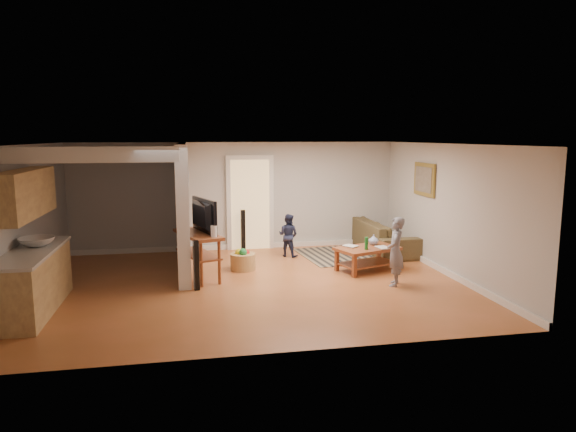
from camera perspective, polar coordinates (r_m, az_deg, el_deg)
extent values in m
plane|color=#9B5727|center=(9.34, -3.90, -7.57)|extent=(7.50, 7.50, 0.00)
cube|color=beige|center=(12.02, -5.69, 2.20)|extent=(7.50, 0.04, 2.50)
cube|color=beige|center=(9.39, -27.33, -0.63)|extent=(0.04, 6.00, 2.50)
cube|color=beige|center=(10.20, 17.42, 0.64)|extent=(0.04, 6.00, 2.50)
cube|color=white|center=(8.95, -4.07, 7.96)|extent=(7.50, 6.00, 0.04)
cube|color=beige|center=(10.44, -11.49, 1.05)|extent=(0.15, 3.10, 2.50)
cube|color=white|center=(8.90, -11.59, -0.29)|extent=(0.22, 0.10, 2.50)
cube|color=white|center=(12.18, -5.59, -3.38)|extent=(7.50, 0.04, 0.12)
cube|color=white|center=(10.42, 16.97, -5.85)|extent=(0.04, 6.00, 0.12)
cube|color=#D8B272|center=(12.01, -4.22, 1.26)|extent=(0.90, 0.06, 2.10)
cube|color=#A27A4A|center=(8.71, -26.40, -6.63)|extent=(0.60, 2.20, 0.90)
cube|color=beige|center=(8.61, -26.62, -3.61)|extent=(0.64, 2.24, 0.05)
cube|color=#A27A4A|center=(8.48, -27.16, 2.21)|extent=(0.35, 2.00, 0.70)
imported|color=silver|center=(8.88, -26.11, -3.04)|extent=(0.54, 0.54, 0.19)
cube|color=black|center=(9.72, -11.14, 4.05)|extent=(0.03, 0.40, 0.34)
cube|color=black|center=(10.22, -11.13, 4.28)|extent=(0.03, 0.40, 0.34)
cube|color=black|center=(10.72, -11.12, 4.49)|extent=(0.03, 0.40, 0.34)
cube|color=olive|center=(11.02, 14.91, 3.95)|extent=(0.04, 0.90, 0.68)
cube|color=black|center=(11.73, 7.72, -4.18)|extent=(2.71, 2.12, 0.01)
imported|color=#413620|center=(12.21, 10.41, -3.76)|extent=(0.98, 2.39, 0.69)
cube|color=brown|center=(10.25, 8.81, -3.61)|extent=(1.37, 1.07, 0.06)
cube|color=silver|center=(10.25, 8.81, -3.58)|extent=(0.85, 0.65, 0.02)
cube|color=brown|center=(10.31, 8.78, -5.19)|extent=(1.24, 0.94, 0.03)
cube|color=brown|center=(9.76, 7.39, -5.54)|extent=(0.09, 0.09, 0.44)
cube|color=brown|center=(10.43, 12.04, -4.73)|extent=(0.09, 0.09, 0.44)
cube|color=brown|center=(10.20, 5.45, -4.88)|extent=(0.09, 0.09, 0.44)
cube|color=brown|center=(10.84, 10.04, -4.15)|extent=(0.09, 0.09, 0.44)
imported|color=#26428E|center=(10.49, 9.47, -3.17)|extent=(0.26, 0.26, 0.21)
cylinder|color=#166321|center=(10.01, 8.71, -3.02)|extent=(0.07, 0.07, 0.24)
imported|color=#998C4C|center=(10.17, 6.63, -3.49)|extent=(0.32, 0.33, 0.03)
imported|color=#66594C|center=(10.15, 9.97, -3.58)|extent=(0.26, 0.32, 0.02)
cube|color=brown|center=(9.68, -9.99, -2.02)|extent=(0.94, 1.46, 0.06)
cube|color=brown|center=(9.76, -9.93, -4.19)|extent=(0.85, 1.33, 0.03)
cylinder|color=brown|center=(9.17, -9.62, -5.25)|extent=(0.06, 0.06, 0.84)
cylinder|color=brown|center=(10.26, -11.99, -3.80)|extent=(0.06, 0.06, 0.84)
cylinder|color=brown|center=(9.29, -7.64, -5.01)|extent=(0.06, 0.06, 0.84)
cylinder|color=brown|center=(10.37, -10.19, -3.62)|extent=(0.06, 0.06, 0.84)
imported|color=black|center=(9.69, -9.87, -1.84)|extent=(0.51, 1.09, 0.63)
cylinder|color=white|center=(9.23, -8.23, -1.68)|extent=(0.11, 0.11, 0.21)
cube|color=black|center=(9.00, -10.16, -5.43)|extent=(0.11, 0.11, 0.87)
cube|color=black|center=(11.85, -5.02, -1.63)|extent=(0.10, 0.10, 0.97)
cylinder|color=#A17045|center=(10.29, -5.03, -5.08)|extent=(0.50, 0.50, 0.33)
sphere|color=red|center=(10.30, -4.70, -4.12)|extent=(0.15, 0.15, 0.15)
sphere|color=yellow|center=(10.26, -5.48, -4.06)|extent=(0.15, 0.15, 0.15)
sphere|color=#228B3F|center=(10.18, -5.01, -4.03)|extent=(0.15, 0.15, 0.15)
imported|color=gray|center=(9.45, 11.74, -7.53)|extent=(0.46, 0.53, 1.23)
imported|color=#1D223D|center=(11.40, 0.03, -4.50)|extent=(0.58, 0.56, 0.95)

